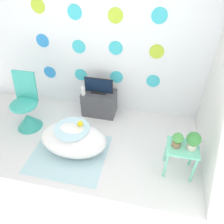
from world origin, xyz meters
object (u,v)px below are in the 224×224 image
(tv, at_px, (99,86))
(chair, at_px, (27,112))
(potted_plant_right, at_px, (193,140))
(bathtub, at_px, (74,139))
(vase, at_px, (83,91))
(potted_plant_left, at_px, (177,140))

(tv, bearing_deg, chair, -150.36)
(potted_plant_right, bearing_deg, tv, 145.39)
(bathtub, xyz_separation_m, potted_plant_right, (1.54, -0.05, 0.37))
(bathtub, height_order, vase, vase)
(bathtub, relative_size, vase, 5.96)
(bathtub, height_order, potted_plant_right, potted_plant_right)
(potted_plant_left, xyz_separation_m, potted_plant_right, (0.17, -0.00, 0.03))
(bathtub, bearing_deg, chair, 159.40)
(vase, bearing_deg, potted_plant_right, -27.45)
(chair, height_order, vase, chair)
(tv, xyz_separation_m, vase, (-0.23, -0.12, -0.04))
(bathtub, height_order, chair, chair)
(bathtub, height_order, tv, tv)
(chair, distance_m, tv, 1.22)
(bathtub, distance_m, potted_plant_right, 1.59)
(bathtub, distance_m, potted_plant_left, 1.41)
(chair, xyz_separation_m, potted_plant_right, (2.45, -0.39, 0.31))
(bathtub, distance_m, tv, 0.99)
(vase, bearing_deg, tv, 28.34)
(chair, relative_size, potted_plant_right, 3.75)
(chair, height_order, tv, chair)
(vase, bearing_deg, potted_plant_left, -30.07)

